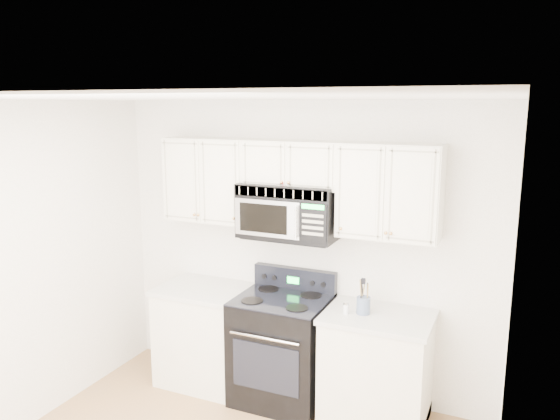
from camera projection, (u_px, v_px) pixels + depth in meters
The scene contains 9 objects.
room at pixel (193, 317), 3.30m from camera, with size 3.51×3.51×2.61m.
base_cabinet_left at pixel (208, 338), 5.08m from camera, with size 0.86×0.65×0.92m.
base_cabinet_right at pixel (377, 372), 4.44m from camera, with size 0.86×0.65×0.92m.
range at pixel (282, 347), 4.75m from camera, with size 0.77×0.70×1.12m.
upper_cabinets at pixel (294, 180), 4.60m from camera, with size 2.44×0.37×0.75m.
microwave at pixel (289, 211), 4.61m from camera, with size 0.83×0.47×0.46m.
utensil_crock at pixel (363, 304), 4.35m from camera, with size 0.11×0.11×0.30m.
shaker_salt at pixel (346, 308), 4.35m from camera, with size 0.04×0.04×0.09m.
shaker_pepper at pixel (346, 308), 4.35m from camera, with size 0.04×0.04×0.09m.
Camera 1 is at (1.75, -2.63, 2.57)m, focal length 35.00 mm.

